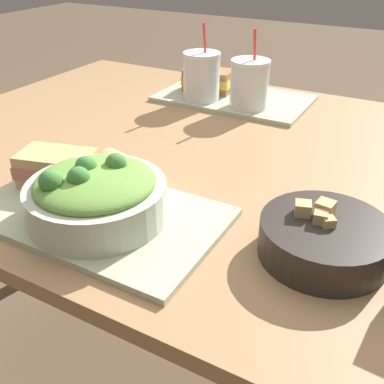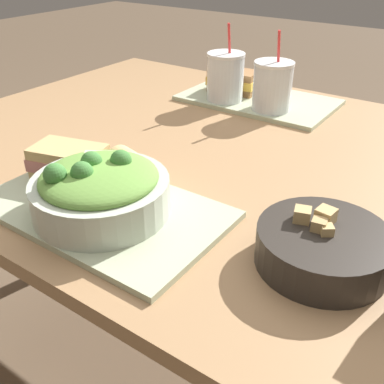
# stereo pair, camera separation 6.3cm
# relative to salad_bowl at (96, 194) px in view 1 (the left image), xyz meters

# --- Properties ---
(ground_plane) EXTENTS (12.00, 12.00, 0.00)m
(ground_plane) POSITION_rel_salad_bowl_xyz_m (-0.04, 0.36, -0.80)
(ground_plane) COLOR brown
(dining_table) EXTENTS (1.33, 1.05, 0.74)m
(dining_table) POSITION_rel_salad_bowl_xyz_m (-0.04, 0.36, -0.14)
(dining_table) COLOR #A37A51
(dining_table) RESTS_ON ground_plane
(tray_near) EXTENTS (0.43, 0.26, 0.01)m
(tray_near) POSITION_rel_salad_bowl_xyz_m (-0.01, 0.01, -0.05)
(tray_near) COLOR #B2BC99
(tray_near) RESTS_ON dining_table
(tray_far) EXTENTS (0.43, 0.26, 0.01)m
(tray_far) POSITION_rel_salad_bowl_xyz_m (-0.06, 0.70, -0.05)
(tray_far) COLOR #B2BC99
(tray_far) RESTS_ON dining_table
(salad_bowl) EXTENTS (0.23, 0.23, 0.11)m
(salad_bowl) POSITION_rel_salad_bowl_xyz_m (0.00, 0.00, 0.00)
(salad_bowl) COLOR beige
(salad_bowl) RESTS_ON tray_near
(soup_bowl) EXTENTS (0.20, 0.20, 0.08)m
(soup_bowl) POSITION_rel_salad_bowl_xyz_m (0.36, 0.10, -0.03)
(soup_bowl) COLOR #2D2823
(soup_bowl) RESTS_ON dining_table
(sandwich_near) EXTENTS (0.16, 0.12, 0.06)m
(sandwich_near) POSITION_rel_salad_bowl_xyz_m (-0.14, 0.06, -0.01)
(sandwich_near) COLOR tan
(sandwich_near) RESTS_ON tray_near
(baguette_near) EXTENTS (0.12, 0.09, 0.06)m
(baguette_near) POSITION_rel_salad_bowl_xyz_m (-0.02, 0.11, -0.01)
(baguette_near) COLOR tan
(baguette_near) RESTS_ON tray_near
(sandwich_far) EXTENTS (0.15, 0.10, 0.06)m
(sandwich_far) POSITION_rel_salad_bowl_xyz_m (-0.15, 0.71, -0.01)
(sandwich_far) COLOR olive
(sandwich_far) RESTS_ON tray_far
(drink_cup_dark) EXTENTS (0.10, 0.10, 0.21)m
(drink_cup_dark) POSITION_rel_salad_bowl_xyz_m (-0.14, 0.63, 0.02)
(drink_cup_dark) COLOR silver
(drink_cup_dark) RESTS_ON tray_far
(drink_cup_red) EXTENTS (0.10, 0.10, 0.21)m
(drink_cup_red) POSITION_rel_salad_bowl_xyz_m (0.01, 0.63, 0.02)
(drink_cup_red) COLOR silver
(drink_cup_red) RESTS_ON tray_far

